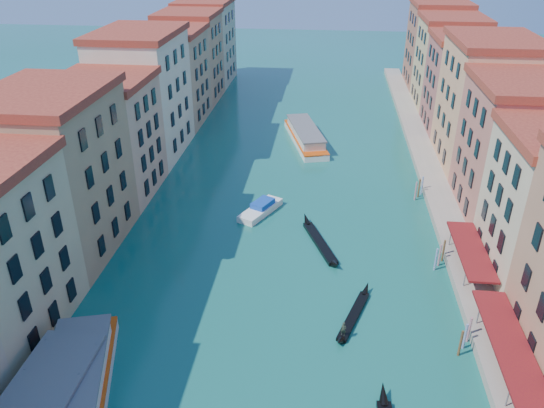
# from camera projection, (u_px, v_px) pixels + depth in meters

# --- Properties ---
(left_bank_palazzos) EXTENTS (12.80, 128.40, 21.00)m
(left_bank_palazzos) POSITION_uv_depth(u_px,v_px,m) (131.00, 110.00, 84.33)
(left_bank_palazzos) COLOR tan
(left_bank_palazzos) RESTS_ON ground
(right_bank_palazzos) EXTENTS (12.80, 128.40, 21.00)m
(right_bank_palazzos) POSITION_uv_depth(u_px,v_px,m) (494.00, 122.00, 79.16)
(right_bank_palazzos) COLOR #9A362E
(right_bank_palazzos) RESTS_ON ground
(quay) EXTENTS (4.00, 140.00, 1.00)m
(quay) POSITION_uv_depth(u_px,v_px,m) (431.00, 175.00, 84.24)
(quay) COLOR gray
(quay) RESTS_ON ground
(restaurant_awnings) EXTENTS (3.20, 44.55, 3.12)m
(restaurant_awnings) POSITION_uv_depth(u_px,v_px,m) (512.00, 349.00, 46.10)
(restaurant_awnings) COLOR maroon
(restaurant_awnings) RESTS_ON ground
(mooring_poles_right) EXTENTS (1.44, 54.24, 3.20)m
(mooring_poles_right) POSITION_uv_depth(u_px,v_px,m) (459.00, 318.00, 52.29)
(mooring_poles_right) COLOR #51361B
(mooring_poles_right) RESTS_ON ground
(vaporetto_near) EXTENTS (10.78, 22.79, 3.31)m
(vaporetto_near) POSITION_uv_depth(u_px,v_px,m) (71.00, 408.00, 42.30)
(vaporetto_near) COLOR silver
(vaporetto_near) RESTS_ON ground
(vaporetto_far) EXTENTS (9.34, 19.86, 2.88)m
(vaporetto_far) POSITION_uv_depth(u_px,v_px,m) (305.00, 135.00, 98.08)
(vaporetto_far) COLOR white
(vaporetto_far) RESTS_ON ground
(gondola_fore) EXTENTS (4.24, 10.45, 2.15)m
(gondola_fore) POSITION_uv_depth(u_px,v_px,m) (354.00, 315.00, 54.22)
(gondola_fore) COLOR black
(gondola_fore) RESTS_ON ground
(gondola_far) EXTENTS (5.66, 12.51, 1.85)m
(gondola_far) POSITION_uv_depth(u_px,v_px,m) (319.00, 241.00, 66.91)
(gondola_far) COLOR black
(gondola_far) RESTS_ON ground
(motorboat_mid) EXTENTS (5.72, 8.20, 1.64)m
(motorboat_mid) POSITION_uv_depth(u_px,v_px,m) (261.00, 209.00, 74.01)
(motorboat_mid) COLOR white
(motorboat_mid) RESTS_ON ground
(motorboat_far) EXTENTS (3.84, 7.12, 1.41)m
(motorboat_far) POSITION_uv_depth(u_px,v_px,m) (313.00, 146.00, 95.52)
(motorboat_far) COLOR beige
(motorboat_far) RESTS_ON ground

